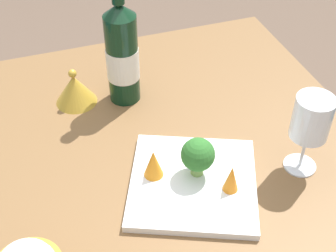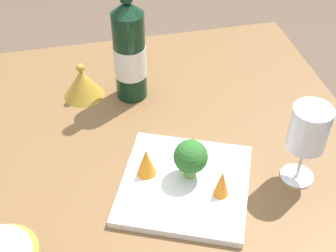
{
  "view_description": "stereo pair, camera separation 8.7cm",
  "coord_description": "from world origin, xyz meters",
  "px_view_note": "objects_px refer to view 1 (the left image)",
  "views": [
    {
      "loc": [
        -0.26,
        -0.75,
        1.46
      ],
      "look_at": [
        0.0,
        0.0,
        0.76
      ],
      "focal_mm": 51.16,
      "sensor_mm": 36.0,
      "label": 1
    },
    {
      "loc": [
        -0.17,
        -0.77,
        1.46
      ],
      "look_at": [
        0.0,
        0.0,
        0.76
      ],
      "focal_mm": 51.16,
      "sensor_mm": 36.0,
      "label": 2
    }
  ],
  "objects_px": {
    "broccoli_floret": "(198,155)",
    "carrot_garnish_left": "(153,163)",
    "serving_plate": "(191,183)",
    "wine_bottle": "(122,53)",
    "wine_glass": "(312,120)",
    "carrot_garnish_right": "(231,178)",
    "rice_bowl_lid": "(75,89)"
  },
  "relations": [
    {
      "from": "serving_plate",
      "to": "broccoli_floret",
      "type": "bearing_deg",
      "value": 40.0
    },
    {
      "from": "wine_bottle",
      "to": "carrot_garnish_left",
      "type": "distance_m",
      "value": 0.3
    },
    {
      "from": "broccoli_floret",
      "to": "carrot_garnish_left",
      "type": "height_order",
      "value": "broccoli_floret"
    },
    {
      "from": "wine_glass",
      "to": "wine_bottle",
      "type": "bearing_deg",
      "value": 129.48
    },
    {
      "from": "rice_bowl_lid",
      "to": "carrot_garnish_left",
      "type": "xyz_separation_m",
      "value": [
        0.1,
        -0.31,
        0.01
      ]
    },
    {
      "from": "serving_plate",
      "to": "wine_glass",
      "type": "bearing_deg",
      "value": -5.35
    },
    {
      "from": "serving_plate",
      "to": "wine_bottle",
      "type": "bearing_deg",
      "value": 98.6
    },
    {
      "from": "wine_glass",
      "to": "rice_bowl_lid",
      "type": "bearing_deg",
      "value": 137.55
    },
    {
      "from": "wine_glass",
      "to": "carrot_garnish_right",
      "type": "bearing_deg",
      "value": -172.41
    },
    {
      "from": "carrot_garnish_right",
      "to": "wine_bottle",
      "type": "bearing_deg",
      "value": 107.16
    },
    {
      "from": "broccoli_floret",
      "to": "rice_bowl_lid",
      "type": "bearing_deg",
      "value": 119.31
    },
    {
      "from": "wine_bottle",
      "to": "carrot_garnish_right",
      "type": "bearing_deg",
      "value": -72.84
    },
    {
      "from": "serving_plate",
      "to": "carrot_garnish_right",
      "type": "bearing_deg",
      "value": -34.7
    },
    {
      "from": "wine_glass",
      "to": "carrot_garnish_left",
      "type": "relative_size",
      "value": 2.8
    },
    {
      "from": "wine_glass",
      "to": "broccoli_floret",
      "type": "distance_m",
      "value": 0.23
    },
    {
      "from": "rice_bowl_lid",
      "to": "carrot_garnish_left",
      "type": "bearing_deg",
      "value": -71.74
    },
    {
      "from": "serving_plate",
      "to": "carrot_garnish_right",
      "type": "height_order",
      "value": "carrot_garnish_right"
    },
    {
      "from": "wine_bottle",
      "to": "broccoli_floret",
      "type": "relative_size",
      "value": 3.76
    },
    {
      "from": "carrot_garnish_left",
      "to": "wine_bottle",
      "type": "bearing_deg",
      "value": 86.8
    },
    {
      "from": "broccoli_floret",
      "to": "carrot_garnish_left",
      "type": "xyz_separation_m",
      "value": [
        -0.08,
        0.02,
        -0.02
      ]
    },
    {
      "from": "wine_glass",
      "to": "serving_plate",
      "type": "distance_m",
      "value": 0.27
    },
    {
      "from": "carrot_garnish_left",
      "to": "serving_plate",
      "type": "bearing_deg",
      "value": -31.61
    },
    {
      "from": "wine_glass",
      "to": "carrot_garnish_right",
      "type": "relative_size",
      "value": 2.94
    },
    {
      "from": "broccoli_floret",
      "to": "carrot_garnish_right",
      "type": "bearing_deg",
      "value": -53.14
    },
    {
      "from": "rice_bowl_lid",
      "to": "carrot_garnish_left",
      "type": "relative_size",
      "value": 1.56
    },
    {
      "from": "carrot_garnish_left",
      "to": "rice_bowl_lid",
      "type": "bearing_deg",
      "value": 108.26
    },
    {
      "from": "rice_bowl_lid",
      "to": "broccoli_floret",
      "type": "xyz_separation_m",
      "value": [
        0.19,
        -0.33,
        0.03
      ]
    },
    {
      "from": "broccoli_floret",
      "to": "carrot_garnish_right",
      "type": "distance_m",
      "value": 0.08
    },
    {
      "from": "broccoli_floret",
      "to": "carrot_garnish_left",
      "type": "relative_size",
      "value": 1.34
    },
    {
      "from": "wine_glass",
      "to": "carrot_garnish_right",
      "type": "xyz_separation_m",
      "value": [
        -0.17,
        -0.02,
        -0.08
      ]
    },
    {
      "from": "wine_bottle",
      "to": "broccoli_floret",
      "type": "height_order",
      "value": "wine_bottle"
    },
    {
      "from": "wine_glass",
      "to": "serving_plate",
      "type": "height_order",
      "value": "wine_glass"
    }
  ]
}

